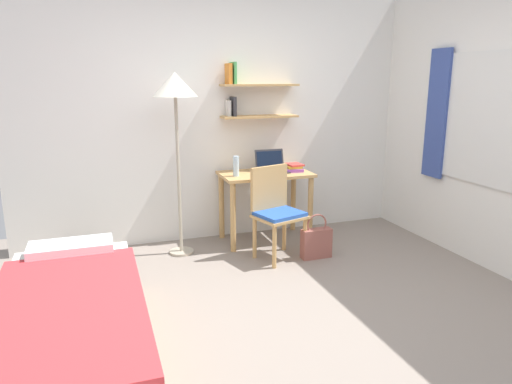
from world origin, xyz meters
TOP-DOWN VIEW (x-y plane):
  - ground_plane at (0.00, 0.00)m, footprint 5.28×5.28m
  - wall_back at (0.00, 2.02)m, footprint 4.40×0.27m
  - bed at (-1.55, -0.10)m, footprint 0.86×2.00m
  - desk at (0.34, 1.70)m, footprint 0.94×0.54m
  - desk_chair at (0.27, 1.20)m, footprint 0.53×0.49m
  - standing_lamp at (-0.59, 1.61)m, footprint 0.41×0.41m
  - laptop at (0.42, 1.73)m, footprint 0.32×0.24m
  - water_bottle at (-0.00, 1.63)m, footprint 0.06×0.06m
  - book_stack at (0.65, 1.70)m, footprint 0.20×0.24m
  - handbag at (0.63, 1.05)m, footprint 0.30×0.11m

SIDE VIEW (x-z plane):
  - ground_plane at x=0.00m, z-range 0.00..0.00m
  - handbag at x=0.63m, z-range -0.06..0.38m
  - bed at x=-1.55m, z-range -0.03..0.51m
  - desk_chair at x=0.27m, z-range 0.04..0.93m
  - desk at x=0.34m, z-range 0.22..0.96m
  - book_stack at x=0.65m, z-range 0.74..0.82m
  - laptop at x=0.42m, z-range 0.69..0.91m
  - water_bottle at x=0.00m, z-range 0.74..0.95m
  - wall_back at x=0.00m, z-range 0.00..2.60m
  - standing_lamp at x=-0.59m, z-range 0.68..2.44m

